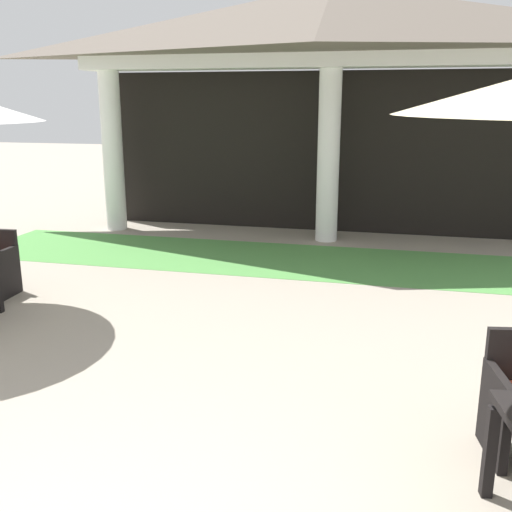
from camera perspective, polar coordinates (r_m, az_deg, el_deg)
The scene contains 2 objects.
background_pavilion at distance 10.70m, azimuth 7.38°, elevation 19.61°, with size 9.46×2.93×4.30m.
lawn_strip at distance 9.38m, azimuth 5.57°, elevation -0.51°, with size 11.26×2.11×0.01m, color #519347.
Camera 1 is at (1.25, -1.58, 2.46)m, focal length 41.64 mm.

